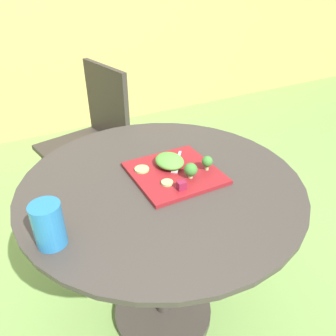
# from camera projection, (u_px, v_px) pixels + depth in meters

# --- Properties ---
(ground_plane) EXTENTS (12.00, 12.00, 0.00)m
(ground_plane) POSITION_uv_depth(u_px,v_px,m) (163.00, 313.00, 1.56)
(ground_plane) COLOR #70994C
(bamboo_fence) EXTENTS (8.00, 0.08, 1.62)m
(bamboo_fence) POSITION_uv_depth(u_px,v_px,m) (40.00, 43.00, 2.81)
(bamboo_fence) COLOR tan
(bamboo_fence) RESTS_ON ground_plane
(patio_table) EXTENTS (0.98, 0.98, 0.74)m
(patio_table) POSITION_uv_depth(u_px,v_px,m) (162.00, 232.00, 1.29)
(patio_table) COLOR #38332D
(patio_table) RESTS_ON ground_plane
(patio_chair) EXTENTS (0.53, 0.53, 0.90)m
(patio_chair) POSITION_uv_depth(u_px,v_px,m) (94.00, 131.00, 2.01)
(patio_chair) COLOR #332D28
(patio_chair) RESTS_ON ground_plane
(salad_plate) EXTENTS (0.29, 0.29, 0.01)m
(salad_plate) POSITION_uv_depth(u_px,v_px,m) (175.00, 173.00, 1.19)
(salad_plate) COLOR maroon
(salad_plate) RESTS_ON patio_table
(drinking_glass) EXTENTS (0.08, 0.08, 0.13)m
(drinking_glass) POSITION_uv_depth(u_px,v_px,m) (49.00, 227.00, 0.88)
(drinking_glass) COLOR #236BA8
(drinking_glass) RESTS_ON patio_table
(fork) EXTENTS (0.11, 0.13, 0.00)m
(fork) POSITION_uv_depth(u_px,v_px,m) (177.00, 164.00, 1.23)
(fork) COLOR silver
(fork) RESTS_ON salad_plate
(lettuce_mound) EXTENTS (0.10, 0.12, 0.04)m
(lettuce_mound) POSITION_uv_depth(u_px,v_px,m) (170.00, 161.00, 1.21)
(lettuce_mound) COLOR #519338
(lettuce_mound) RESTS_ON salad_plate
(broccoli_floret_0) EXTENTS (0.04, 0.04, 0.05)m
(broccoli_floret_0) POSITION_uv_depth(u_px,v_px,m) (207.00, 162.00, 1.18)
(broccoli_floret_0) COLOR #99B770
(broccoli_floret_0) RESTS_ON salad_plate
(broccoli_floret_1) EXTENTS (0.05, 0.05, 0.06)m
(broccoli_floret_1) POSITION_uv_depth(u_px,v_px,m) (191.00, 170.00, 1.14)
(broccoli_floret_1) COLOR #99B770
(broccoli_floret_1) RESTS_ON salad_plate
(cucumber_slice_0) EXTENTS (0.05, 0.05, 0.01)m
(cucumber_slice_0) POSITION_uv_depth(u_px,v_px,m) (142.00, 169.00, 1.20)
(cucumber_slice_0) COLOR #8EB766
(cucumber_slice_0) RESTS_ON salad_plate
(cucumber_slice_1) EXTENTS (0.04, 0.04, 0.01)m
(cucumber_slice_1) POSITION_uv_depth(u_px,v_px,m) (166.00, 183.00, 1.12)
(cucumber_slice_1) COLOR #8EB766
(cucumber_slice_1) RESTS_ON salad_plate
(beet_chunk_0) EXTENTS (0.03, 0.02, 0.03)m
(beet_chunk_0) POSITION_uv_depth(u_px,v_px,m) (181.00, 185.00, 1.09)
(beet_chunk_0) COLOR maroon
(beet_chunk_0) RESTS_ON salad_plate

